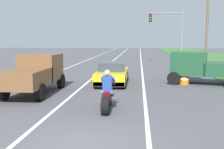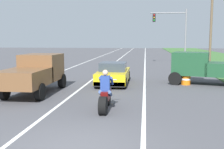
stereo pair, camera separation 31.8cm
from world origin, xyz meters
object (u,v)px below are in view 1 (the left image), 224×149
sports_car_yellow (112,74)px  construction_barrel_nearest (184,76)px  motorcycle_with_rider (107,96)px  traffic_light_mast_near (171,28)px  pickup_truck_right_shoulder_dark_green (204,66)px  pickup_truck_left_lane_brown (35,72)px

sports_car_yellow → construction_barrel_nearest: sports_car_yellow is taller
motorcycle_with_rider → traffic_light_mast_near: 21.15m
sports_car_yellow → pickup_truck_right_shoulder_dark_green: pickup_truck_right_shoulder_dark_green is taller
pickup_truck_right_shoulder_dark_green → construction_barrel_nearest: (-1.24, -0.26, -0.60)m
pickup_truck_left_lane_brown → sports_car_yellow: bearing=43.3°
motorcycle_with_rider → pickup_truck_right_shoulder_dark_green: 8.78m
construction_barrel_nearest → traffic_light_mast_near: bearing=87.3°
traffic_light_mast_near → pickup_truck_left_lane_brown: bearing=-116.9°
pickup_truck_left_lane_brown → construction_barrel_nearest: (8.12, 3.69, -0.60)m
pickup_truck_right_shoulder_dark_green → construction_barrel_nearest: 1.40m
sports_car_yellow → traffic_light_mast_near: traffic_light_mast_near is taller
sports_car_yellow → construction_barrel_nearest: bearing=3.1°
pickup_truck_left_lane_brown → traffic_light_mast_near: bearing=63.1°
pickup_truck_left_lane_brown → construction_barrel_nearest: pickup_truck_left_lane_brown is taller
pickup_truck_left_lane_brown → traffic_light_mast_near: traffic_light_mast_near is taller
pickup_truck_right_shoulder_dark_green → construction_barrel_nearest: bearing=-168.3°
traffic_light_mast_near → construction_barrel_nearest: size_ratio=6.00×
motorcycle_with_rider → pickup_truck_right_shoulder_dark_green: pickup_truck_right_shoulder_dark_green is taller
sports_car_yellow → pickup_truck_right_shoulder_dark_green: size_ratio=0.84×
pickup_truck_left_lane_brown → motorcycle_with_rider: bearing=-36.8°
motorcycle_with_rider → construction_barrel_nearest: 7.87m
sports_car_yellow → construction_barrel_nearest: (4.47, 0.24, -0.13)m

